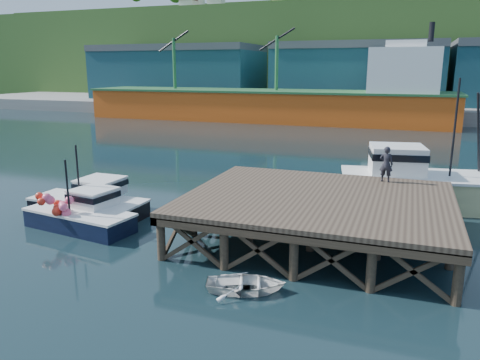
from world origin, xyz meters
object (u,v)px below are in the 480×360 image
at_px(boat_black, 92,201).
at_px(dinghy, 246,284).
at_px(dockworker, 386,164).
at_px(boat_navy, 83,214).
at_px(trawler, 435,181).

xyz_separation_m(boat_black, dinghy, (11.09, -5.83, -0.44)).
distance_m(dinghy, dockworker, 11.33).
xyz_separation_m(boat_navy, dockworker, (14.18, 6.40, 2.32)).
height_order(trawler, dinghy, trawler).
bearing_deg(boat_black, dockworker, 17.15).
distance_m(trawler, dinghy, 15.46).
xyz_separation_m(boat_navy, dinghy, (10.04, -3.77, -0.44)).
bearing_deg(boat_navy, dinghy, -12.33).
bearing_deg(boat_navy, boat_black, 125.31).
xyz_separation_m(trawler, dinghy, (-6.76, -13.85, -1.22)).
relative_size(boat_navy, dinghy, 2.11).
relative_size(boat_black, dinghy, 2.27).
bearing_deg(boat_black, dinghy, -26.50).
bearing_deg(boat_black, boat_navy, -61.73).
bearing_deg(boat_black, trawler, 25.41).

